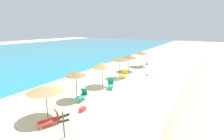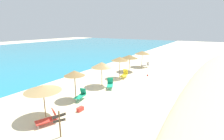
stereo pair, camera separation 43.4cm
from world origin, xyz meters
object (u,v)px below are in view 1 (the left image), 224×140
object	(u,v)px
lounge_chair_3	(51,119)
lounge_chair_4	(145,65)
beach_umbrella_5	(141,52)
lounge_chair_2	(124,74)
beach_umbrella_1	(76,73)
lounge_chair_1	(111,84)
beach_umbrella_3	(120,59)
lounge_chair_0	(82,95)
beach_umbrella_4	(129,57)
wooden_signpost	(63,122)
beach_umbrella_2	(102,65)
cooler_box	(82,109)
beach_umbrella_0	(45,89)
beach_ball	(147,75)

from	to	relation	value
lounge_chair_3	lounge_chair_4	bearing A→B (deg)	-65.24
beach_umbrella_5	lounge_chair_2	bearing A→B (deg)	-176.71
beach_umbrella_1	lounge_chair_1	world-z (taller)	beach_umbrella_1
beach_umbrella_3	lounge_chair_0	size ratio (longest dim) A/B	2.02
beach_umbrella_4	beach_umbrella_5	xyz separation A→B (m)	(4.08, -0.49, 0.17)
lounge_chair_2	wooden_signpost	size ratio (longest dim) A/B	1.00
beach_umbrella_2	lounge_chair_4	world-z (taller)	beach_umbrella_2
lounge_chair_2	lounge_chair_1	bearing A→B (deg)	88.60
cooler_box	beach_umbrella_4	bearing A→B (deg)	9.22
wooden_signpost	lounge_chair_4	bearing A→B (deg)	25.85
beach_umbrella_0	lounge_chair_4	distance (m)	19.78
beach_umbrella_0	beach_umbrella_2	xyz separation A→B (m)	(8.06, 0.38, 0.19)
beach_umbrella_1	wooden_signpost	xyz separation A→B (m)	(-4.81, -3.23, -1.46)
beach_umbrella_5	lounge_chair_1	world-z (taller)	beach_umbrella_5
lounge_chair_2	cooler_box	size ratio (longest dim) A/B	3.03
beach_umbrella_5	lounge_chair_1	xyz separation A→B (m)	(-12.09, -0.98, -1.97)
lounge_chair_2	beach_umbrella_2	bearing A→B (deg)	72.88
beach_umbrella_2	beach_umbrella_3	size ratio (longest dim) A/B	0.98
beach_umbrella_4	wooden_signpost	world-z (taller)	beach_umbrella_4
beach_umbrella_3	lounge_chair_4	bearing A→B (deg)	-6.32
beach_umbrella_2	lounge_chair_1	distance (m)	2.34
beach_umbrella_0	beach_umbrella_3	bearing A→B (deg)	0.89
lounge_chair_2	lounge_chair_4	xyz separation A→B (m)	(7.26, -0.37, 0.01)
beach_umbrella_2	lounge_chair_0	world-z (taller)	beach_umbrella_2
lounge_chair_3	beach_umbrella_5	bearing A→B (deg)	-63.00
lounge_chair_2	beach_umbrella_0	bearing A→B (deg)	80.39
beach_umbrella_4	lounge_chair_4	bearing A→B (deg)	-18.69
beach_umbrella_2	lounge_chair_3	distance (m)	8.94
lounge_chair_3	beach_ball	world-z (taller)	lounge_chair_3
lounge_chair_3	beach_ball	distance (m)	15.31
beach_ball	lounge_chair_3	bearing A→B (deg)	173.35
lounge_chair_2	lounge_chair_3	xyz separation A→B (m)	(-12.94, -0.71, -0.02)
beach_umbrella_4	lounge_chair_1	xyz separation A→B (m)	(-8.01, -1.47, -1.80)
lounge_chair_0	lounge_chair_3	world-z (taller)	lounge_chair_0
beach_umbrella_4	wooden_signpost	size ratio (longest dim) A/B	1.48
beach_umbrella_5	beach_ball	distance (m)	6.45
lounge_chair_3	beach_umbrella_0	bearing A→B (deg)	-3.68
beach_umbrella_2	lounge_chair_4	size ratio (longest dim) A/B	1.87
beach_umbrella_4	beach_ball	world-z (taller)	beach_umbrella_4
beach_umbrella_1	beach_umbrella_4	size ratio (longest dim) A/B	1.08
lounge_chair_0	beach_umbrella_2	bearing A→B (deg)	-91.95
beach_umbrella_0	lounge_chair_4	world-z (taller)	beach_umbrella_0
beach_umbrella_5	beach_ball	xyz separation A→B (m)	(-5.26, -2.91, -2.34)
beach_umbrella_3	beach_umbrella_4	distance (m)	3.91
beach_umbrella_4	lounge_chair_4	world-z (taller)	beach_umbrella_4
beach_umbrella_1	cooler_box	xyz separation A→B (m)	(-1.65, -2.01, -2.33)
beach_ball	beach_umbrella_4	bearing A→B (deg)	70.85
beach_umbrella_3	wooden_signpost	distance (m)	13.53
beach_umbrella_2	wooden_signpost	size ratio (longest dim) A/B	1.61
beach_umbrella_2	beach_ball	xyz separation A→B (m)	(6.62, -3.16, -2.35)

